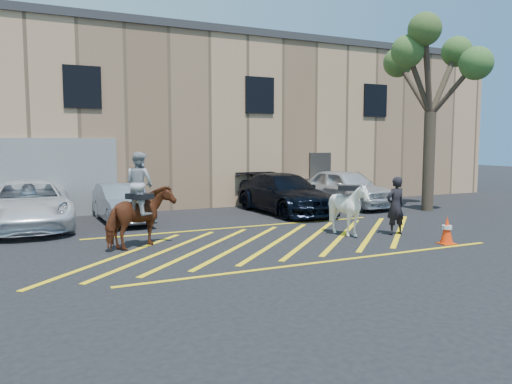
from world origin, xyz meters
name	(u,v)px	position (x,y,z in m)	size (l,w,h in m)	color
ground	(272,239)	(0.00, 0.00, 0.00)	(90.00, 90.00, 0.00)	black
car_white_pickup	(29,205)	(-5.92, 4.81, 0.74)	(2.44, 5.29, 1.47)	white
car_silver_sedan	(122,203)	(-3.11, 4.85, 0.64)	(1.35, 3.88, 1.28)	gray
car_blue_suv	(284,193)	(2.81, 4.44, 0.74)	(2.07, 5.09, 1.48)	black
car_white_suv	(346,188)	(5.94, 4.93, 0.79)	(1.85, 4.61, 1.57)	silver
handler	(395,206)	(3.51, -0.86, 0.83)	(0.61, 0.40, 1.66)	black
warehouse	(158,122)	(-0.01, 11.99, 3.65)	(32.42, 10.20, 7.30)	tan
hatching_zone	(278,241)	(0.00, -0.30, 0.01)	(12.60, 5.12, 0.01)	yellow
mounted_bay	(140,209)	(-3.47, 0.48, 0.97)	(1.99, 1.61, 2.40)	#612717
saddled_white	(348,209)	(2.19, -0.44, 0.77)	(1.85, 1.86, 1.53)	white
traffic_cone	(447,230)	(3.81, -2.49, 0.37)	(0.44, 0.44, 0.73)	#ED4209
tree	(432,62)	(8.18, 2.66, 5.69)	(3.99, 4.37, 7.31)	#423428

